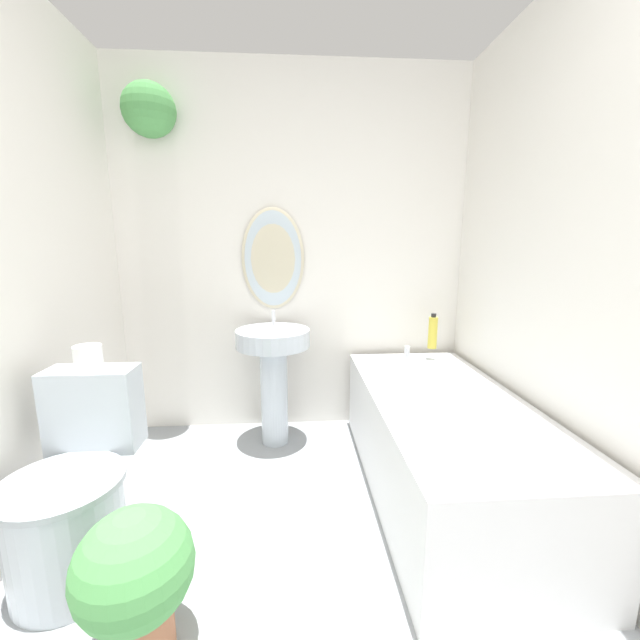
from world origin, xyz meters
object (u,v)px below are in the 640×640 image
(bathtub, at_px, (443,442))
(potted_plant, at_px, (136,575))
(shampoo_bottle, at_px, (433,332))
(pedestal_sink, at_px, (274,364))
(toilet, at_px, (74,499))
(toilet_paper_roll, at_px, (88,357))

(bathtub, bearing_deg, potted_plant, -149.19)
(bathtub, height_order, shampoo_bottle, shampoo_bottle)
(pedestal_sink, bearing_deg, toilet, -127.10)
(shampoo_bottle, bearing_deg, potted_plant, -135.38)
(pedestal_sink, xyz_separation_m, bathtub, (0.89, -0.57, -0.25))
(pedestal_sink, relative_size, toilet_paper_roll, 7.73)
(potted_plant, bearing_deg, toilet_paper_roll, 122.30)
(bathtub, distance_m, toilet_paper_roll, 1.71)
(bathtub, relative_size, toilet_paper_roll, 14.42)
(shampoo_bottle, xyz_separation_m, potted_plant, (-1.40, -1.38, -0.42))
(toilet, relative_size, pedestal_sink, 0.89)
(toilet, xyz_separation_m, pedestal_sink, (0.73, 0.96, 0.23))
(pedestal_sink, height_order, potted_plant, pedestal_sink)
(potted_plant, bearing_deg, shampoo_bottle, 44.62)
(bathtub, height_order, toilet_paper_roll, toilet_paper_roll)
(pedestal_sink, relative_size, bathtub, 0.54)
(bathtub, xyz_separation_m, potted_plant, (-1.25, -0.75, 0.01))
(shampoo_bottle, distance_m, potted_plant, 2.02)
(toilet, bearing_deg, shampoo_bottle, 30.15)
(pedestal_sink, distance_m, toilet_paper_roll, 1.08)
(potted_plant, xyz_separation_m, toilet_paper_roll, (-0.36, 0.58, 0.53))
(potted_plant, height_order, toilet_paper_roll, toilet_paper_roll)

